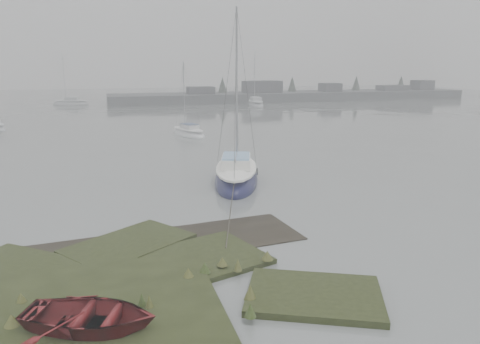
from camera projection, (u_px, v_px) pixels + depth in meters
name	position (u px, v px, depth m)	size (l,w,h in m)	color
ground	(159.00, 134.00, 40.72)	(160.00, 160.00, 0.00)	slate
far_shoreline	(299.00, 95.00, 77.65)	(60.00, 8.00, 4.15)	#4C4F51
sailboat_main	(236.00, 177.00, 24.33)	(4.15, 7.11, 9.53)	#13143B
sailboat_white	(189.00, 133.00, 39.95)	(3.02, 4.97, 6.67)	white
sailboat_far_b	(256.00, 104.00, 67.29)	(2.69, 6.23, 8.52)	#ADB4B7
sailboat_far_c	(71.00, 103.00, 69.02)	(5.64, 3.26, 7.56)	#ADB3B8
dinghy	(90.00, 316.00, 10.50)	(2.17, 3.04, 0.63)	maroon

